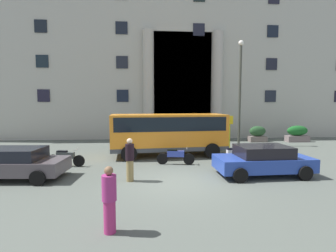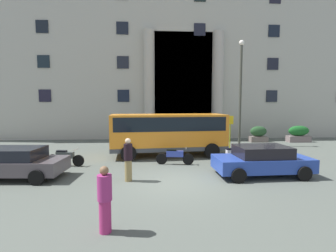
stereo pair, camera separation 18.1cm
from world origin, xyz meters
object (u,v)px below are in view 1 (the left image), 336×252
bus_stop_sign (230,128)px  white_taxi_kerbside (263,160)px  orange_minibus (168,131)px  hedge_planter_entrance_left (297,134)px  hedge_planter_far_east (257,134)px  lamppost_plaza_centre (240,86)px  pedestrian_child_trailing (130,160)px  pedestrian_woman_with_bag (109,200)px  scooter_by_planter (234,155)px  motorcycle_near_kerb (175,156)px  parked_coupe_end (15,163)px  motorcycle_far_end (65,158)px  hedge_planter_east (199,135)px

bus_stop_sign → white_taxi_kerbside: (-0.68, -6.72, -0.79)m
orange_minibus → hedge_planter_entrance_left: (11.50, 4.92, -0.89)m
hedge_planter_far_east → lamppost_plaza_centre: 4.97m
pedestrian_child_trailing → pedestrian_woman_with_bag: size_ratio=1.07×
hedge_planter_entrance_left → scooter_by_planter: bearing=-138.4°
hedge_planter_entrance_left → motorcycle_near_kerb: 13.49m
parked_coupe_end → scooter_by_planter: parked_coupe_end is taller
motorcycle_far_end → pedestrian_woman_with_bag: 7.73m
bus_stop_sign → pedestrian_child_trailing: 9.73m
hedge_planter_east → hedge_planter_entrance_left: bearing=-2.6°
motorcycle_near_kerb → scooter_by_planter: size_ratio=1.01×
bus_stop_sign → pedestrian_woman_with_bag: bus_stop_sign is taller
scooter_by_planter → motorcycle_far_end: bearing=171.2°
bus_stop_sign → scooter_by_planter: size_ratio=1.20×
hedge_planter_east → hedge_planter_far_east: bearing=-1.3°
white_taxi_kerbside → scooter_by_planter: size_ratio=2.14×
white_taxi_kerbside → pedestrian_child_trailing: (-5.91, -0.43, 0.22)m
hedge_planter_entrance_left → scooter_by_planter: hedge_planter_entrance_left is taller
white_taxi_kerbside → pedestrian_woman_with_bag: pedestrian_woman_with_bag is taller
hedge_planter_far_east → pedestrian_child_trailing: 14.42m
lamppost_plaza_centre → parked_coupe_end: bearing=-148.5°
scooter_by_planter → hedge_planter_far_east: bearing=48.4°
motorcycle_near_kerb → scooter_by_planter: same height
motorcycle_far_end → scooter_by_planter: size_ratio=1.01×
pedestrian_woman_with_bag → pedestrian_child_trailing: bearing=-64.7°
bus_stop_sign → white_taxi_kerbside: bus_stop_sign is taller
hedge_planter_entrance_left → motorcycle_far_end: (-17.07, -7.27, -0.22)m
parked_coupe_end → pedestrian_woman_with_bag: pedestrian_woman_with_bag is taller
hedge_planter_far_east → lamppost_plaza_centre: lamppost_plaza_centre is taller
orange_minibus → bus_stop_sign: bearing=18.8°
white_taxi_kerbside → pedestrian_child_trailing: bearing=-178.0°
pedestrian_woman_with_bag → scooter_by_planter: bearing=-100.8°
scooter_by_planter → pedestrian_woman_with_bag: bearing=-138.0°
orange_minibus → motorcycle_near_kerb: (0.16, -2.38, -1.11)m
hedge_planter_east → pedestrian_child_trailing: size_ratio=1.07×
white_taxi_kerbside → hedge_planter_far_east: bearing=65.0°
bus_stop_sign → pedestrian_woman_with_bag: (-6.75, -11.31, -0.63)m
parked_coupe_end → bus_stop_sign: bearing=32.7°
hedge_planter_east → orange_minibus: bearing=-119.2°
pedestrian_child_trailing → lamppost_plaza_centre: size_ratio=0.23×
hedge_planter_east → scooter_by_planter: (0.46, -7.54, -0.20)m
bus_stop_sign → hedge_planter_east: bus_stop_sign is taller
scooter_by_planter → orange_minibus: bearing=137.4°
motorcycle_far_end → lamppost_plaza_centre: lamppost_plaza_centre is taller
bus_stop_sign → hedge_planter_entrance_left: (6.91, 2.90, -0.81)m
bus_stop_sign → hedge_planter_east: (-1.62, 3.28, -0.83)m
pedestrian_child_trailing → pedestrian_woman_with_bag: pedestrian_child_trailing is taller
hedge_planter_entrance_left → hedge_planter_far_east: hedge_planter_entrance_left is taller
bus_stop_sign → white_taxi_kerbside: 6.80m
parked_coupe_end → motorcycle_near_kerb: size_ratio=2.12×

